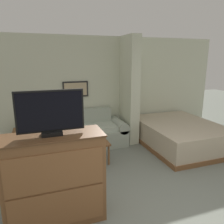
{
  "coord_description": "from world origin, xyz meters",
  "views": [
    {
      "loc": [
        -1.56,
        -1.73,
        2.07
      ],
      "look_at": [
        -0.2,
        2.16,
        1.05
      ],
      "focal_mm": 35.0,
      "sensor_mm": 36.0,
      "label": 1
    }
  ],
  "objects_px": {
    "couch": "(80,134)",
    "tv": "(51,113)",
    "coffee_table": "(89,146)",
    "tv_dresser": "(55,180)",
    "table_lamp": "(22,118)",
    "bed": "(179,134)"
  },
  "relations": [
    {
      "from": "coffee_table",
      "to": "tv_dresser",
      "type": "height_order",
      "value": "tv_dresser"
    },
    {
      "from": "couch",
      "to": "coffee_table",
      "type": "xyz_separation_m",
      "value": [
        -0.01,
        -0.95,
        0.07
      ]
    },
    {
      "from": "tv_dresser",
      "to": "bed",
      "type": "distance_m",
      "value": 3.48
    },
    {
      "from": "tv",
      "to": "bed",
      "type": "bearing_deg",
      "value": 28.5
    },
    {
      "from": "coffee_table",
      "to": "tv_dresser",
      "type": "bearing_deg",
      "value": -118.36
    },
    {
      "from": "table_lamp",
      "to": "bed",
      "type": "distance_m",
      "value": 3.63
    },
    {
      "from": "bed",
      "to": "table_lamp",
      "type": "bearing_deg",
      "value": 168.27
    },
    {
      "from": "table_lamp",
      "to": "tv",
      "type": "relative_size",
      "value": 0.5
    },
    {
      "from": "table_lamp",
      "to": "tv_dresser",
      "type": "distance_m",
      "value": 2.44
    },
    {
      "from": "coffee_table",
      "to": "tv_dresser",
      "type": "distance_m",
      "value": 1.61
    },
    {
      "from": "couch",
      "to": "tv",
      "type": "bearing_deg",
      "value": -108.14
    },
    {
      "from": "coffee_table",
      "to": "tv",
      "type": "height_order",
      "value": "tv"
    },
    {
      "from": "coffee_table",
      "to": "table_lamp",
      "type": "height_order",
      "value": "table_lamp"
    },
    {
      "from": "couch",
      "to": "bed",
      "type": "bearing_deg",
      "value": -17.17
    },
    {
      "from": "table_lamp",
      "to": "tv",
      "type": "height_order",
      "value": "tv"
    },
    {
      "from": "table_lamp",
      "to": "bed",
      "type": "bearing_deg",
      "value": -11.73
    },
    {
      "from": "coffee_table",
      "to": "bed",
      "type": "distance_m",
      "value": 2.31
    },
    {
      "from": "couch",
      "to": "tv",
      "type": "distance_m",
      "value": 2.73
    },
    {
      "from": "tv",
      "to": "bed",
      "type": "height_order",
      "value": "tv"
    },
    {
      "from": "couch",
      "to": "table_lamp",
      "type": "xyz_separation_m",
      "value": [
        -1.24,
        0.03,
        0.49
      ]
    },
    {
      "from": "coffee_table",
      "to": "bed",
      "type": "relative_size",
      "value": 0.37
    },
    {
      "from": "coffee_table",
      "to": "bed",
      "type": "height_order",
      "value": "bed"
    }
  ]
}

